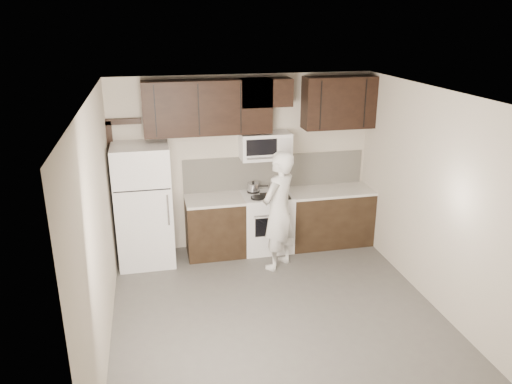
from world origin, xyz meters
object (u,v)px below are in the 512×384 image
object	(u,v)px
microwave	(265,146)
refrigerator	(144,205)
stove	(267,221)
person	(279,211)

from	to	relation	value
microwave	refrigerator	bearing A→B (deg)	-174.85
refrigerator	stove	bearing A→B (deg)	1.51
stove	microwave	size ratio (longest dim) A/B	1.24
microwave	person	size ratio (longest dim) A/B	0.43
microwave	person	world-z (taller)	microwave
refrigerator	person	world-z (taller)	refrigerator
stove	microwave	xyz separation A→B (m)	(-0.00, 0.12, 1.19)
refrigerator	person	bearing A→B (deg)	-17.07
person	microwave	bearing A→B (deg)	-130.08
stove	person	xyz separation A→B (m)	(0.02, -0.62, 0.42)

